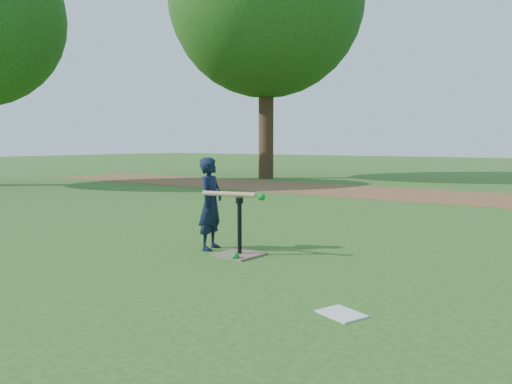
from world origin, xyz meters
The scene contains 7 objects.
ground centered at (0.00, 0.00, 0.00)m, with size 80.00×80.00×0.00m, color #285116.
dirt_strip centered at (0.00, 7.50, 0.01)m, with size 24.00×3.00×0.01m, color brown.
child centered at (-0.16, 0.30, 0.51)m, with size 0.37×0.25×1.03m, color black.
wiffle_ball_ground centered at (0.38, 0.04, 0.04)m, with size 0.08×0.08×0.08m, color #0B8327.
clipboard centered at (1.97, -0.82, 0.01)m, with size 0.30×0.23×0.01m, color silver.
batting_tee centered at (0.28, 0.24, 0.11)m, with size 0.47×0.47×0.61m.
swing_action centered at (0.20, 0.24, 0.64)m, with size 0.72×0.23×0.09m.
Camera 1 is at (3.42, -3.90, 1.18)m, focal length 35.00 mm.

